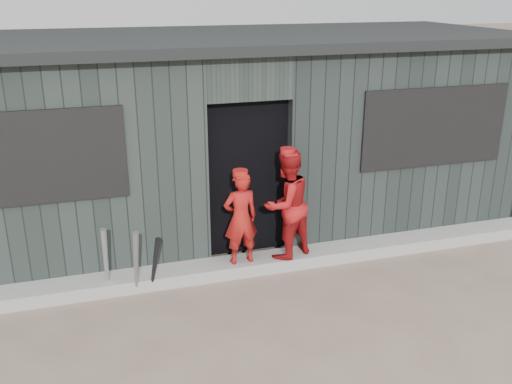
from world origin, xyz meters
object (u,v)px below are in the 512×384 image
object	(u,v)px
bat_mid	(136,264)
bat_right	(155,265)
player_grey_back	(294,194)
dugout	(221,133)
player_red_right	(287,204)
bat_left	(106,261)
player_red_left	(241,218)

from	to	relation	value
bat_mid	bat_right	bearing A→B (deg)	1.16
player_grey_back	dugout	bearing A→B (deg)	-75.03
player_grey_back	player_red_right	bearing A→B (deg)	46.45
bat_mid	player_grey_back	size ratio (longest dim) A/B	0.58
bat_left	player_grey_back	bearing A→B (deg)	14.46
player_red_left	player_grey_back	size ratio (longest dim) A/B	0.79
bat_mid	player_red_right	bearing A→B (deg)	6.91
bat_right	player_grey_back	world-z (taller)	player_grey_back
bat_right	dugout	distance (m)	2.46
player_red_left	player_red_right	world-z (taller)	player_red_right
bat_left	player_grey_back	xyz separation A→B (m)	(2.40, 0.62, 0.30)
player_grey_back	dugout	size ratio (longest dim) A/B	0.17
bat_left	player_grey_back	distance (m)	2.49
bat_mid	bat_left	bearing A→B (deg)	152.78
player_grey_back	bat_mid	bearing A→B (deg)	5.02
bat_left	player_red_left	xyz separation A→B (m)	(1.53, 0.04, 0.30)
player_red_right	player_grey_back	bearing A→B (deg)	-141.34
dugout	bat_right	bearing A→B (deg)	-122.37
player_red_right	player_grey_back	distance (m)	0.64
player_grey_back	dugout	world-z (taller)	dugout
player_red_left	dugout	distance (m)	1.83
bat_left	dugout	size ratio (longest dim) A/B	0.10
bat_left	player_red_right	size ratio (longest dim) A/B	0.62
player_red_right	bat_mid	bearing A→B (deg)	-16.26
bat_mid	player_red_left	bearing A→B (deg)	9.38
bat_left	dugout	distance (m)	2.62
player_grey_back	bat_right	bearing A→B (deg)	6.84
bat_mid	player_red_right	world-z (taller)	player_red_right
player_red_left	player_grey_back	xyz separation A→B (m)	(0.86, 0.57, 0.00)
bat_mid	dugout	bearing A→B (deg)	53.68
bat_right	player_red_left	bearing A→B (deg)	10.93
bat_left	player_red_left	distance (m)	1.56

